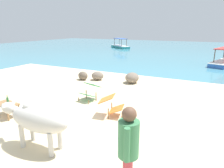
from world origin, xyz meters
The scene contains 13 objects.
sand_beach centered at (0.00, 0.00, 0.02)m, with size 18.00×14.00×0.04m, color beige.
water_surface centered at (0.00, 22.00, 0.00)m, with size 60.00×36.00×0.03m, color teal.
cow centered at (0.18, -1.02, 0.76)m, with size 1.93×0.62×1.09m.
low_bench_table centered at (-2.02, -0.20, 0.40)m, with size 0.81×0.53×0.43m.
bottle centered at (-1.88, -0.23, 0.59)m, with size 0.07×0.07×0.30m.
deck_chair_near centered at (-0.48, 2.21, 0.42)m, with size 0.67×0.85×0.68m.
deck_chair_far centered at (0.91, 1.29, 0.42)m, with size 0.88×0.71×0.68m.
person_standing centered at (2.57, -1.49, 0.99)m, with size 0.32×0.50×1.62m.
shore_rock_large centered at (-2.51, 4.69, 0.26)m, with size 0.58×0.44×0.44m, color #6B5B4C.
shore_rock_medium centered at (-1.79, 5.01, 0.26)m, with size 0.63×0.54×0.45m, color gray.
shore_rock_small centered at (0.07, 5.28, 0.30)m, with size 0.82×0.68×0.52m, color gray.
boat_teal centered at (-7.97, 21.74, 0.29)m, with size 3.58×3.21×1.29m.
boat_blue centered at (4.42, 13.04, 0.29)m, with size 2.23×3.85×1.29m.
Camera 1 is at (3.53, -3.97, 2.75)m, focal length 32.17 mm.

